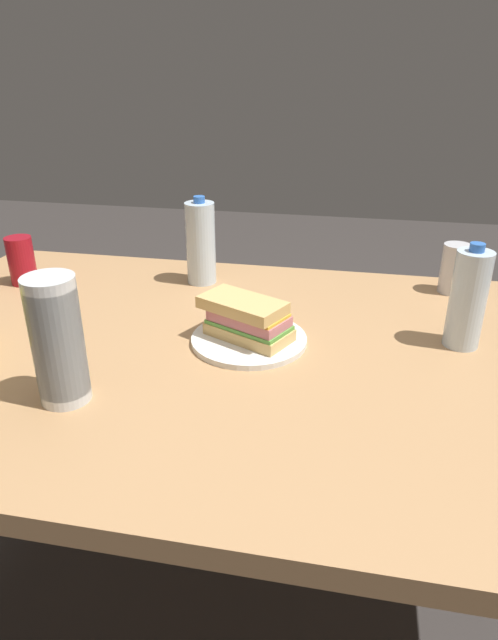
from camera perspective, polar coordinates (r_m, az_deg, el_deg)
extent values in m
plane|color=#383330|center=(1.61, -1.03, -27.44)|extent=(8.00, 8.00, 0.00)
cube|color=tan|center=(1.12, -1.32, -3.85)|extent=(1.59, 0.99, 0.04)
cylinder|color=#977049|center=(1.89, -20.07, -5.63)|extent=(0.07, 0.07, 0.72)
cylinder|color=white|center=(1.13, 0.00, -2.02)|extent=(0.24, 0.24, 0.01)
cube|color=#DBB26B|center=(1.12, 0.00, -1.20)|extent=(0.19, 0.15, 0.02)
cube|color=#599E3F|center=(1.11, 0.00, -0.47)|extent=(0.18, 0.15, 0.01)
cube|color=#C6727A|center=(1.11, 0.00, 0.19)|extent=(0.18, 0.14, 0.02)
cube|color=yellow|center=(1.10, 0.00, 0.80)|extent=(0.17, 0.14, 0.01)
cube|color=#DBB26B|center=(1.10, -0.69, 1.57)|extent=(0.19, 0.15, 0.02)
cylinder|color=maroon|center=(1.52, -22.43, 5.69)|extent=(0.07, 0.07, 0.12)
cylinder|color=silver|center=(1.16, 21.64, 1.95)|extent=(0.07, 0.07, 0.20)
cylinder|color=blue|center=(1.13, 22.50, 6.93)|extent=(0.03, 0.03, 0.02)
cylinder|color=silver|center=(0.98, -18.63, -5.34)|extent=(0.08, 0.08, 0.09)
cylinder|color=silver|center=(0.97, -18.77, -4.42)|extent=(0.08, 0.08, 0.09)
cylinder|color=silver|center=(0.96, -18.92, -3.48)|extent=(0.08, 0.08, 0.09)
cylinder|color=silver|center=(0.95, -19.07, -2.53)|extent=(0.08, 0.08, 0.09)
cylinder|color=silver|center=(0.94, -19.22, -1.56)|extent=(0.08, 0.08, 0.09)
cylinder|color=silver|center=(0.94, -19.38, -0.58)|extent=(0.08, 0.08, 0.09)
cylinder|color=silver|center=(0.93, -19.54, 0.42)|extent=(0.08, 0.08, 0.09)
cylinder|color=silver|center=(0.92, -19.69, 1.44)|extent=(0.08, 0.08, 0.09)
cylinder|color=silver|center=(1.41, -5.00, 7.88)|extent=(0.07, 0.07, 0.21)
cylinder|color=blue|center=(1.38, -5.18, 12.28)|extent=(0.03, 0.03, 0.02)
cylinder|color=silver|center=(1.44, 20.44, 4.99)|extent=(0.07, 0.07, 0.12)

